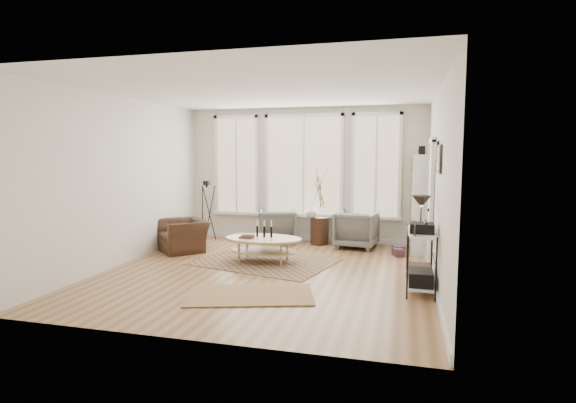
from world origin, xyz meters
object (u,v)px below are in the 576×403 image
(coffee_table, at_px, (263,243))
(accent_chair, at_px, (183,235))
(bookcase, at_px, (420,203))
(side_table, at_px, (320,208))
(low_shelf, at_px, (421,253))
(armchair_right, at_px, (357,229))
(armchair_left, at_px, (278,226))

(coffee_table, height_order, accent_chair, coffee_table)
(bookcase, relative_size, accent_chair, 2.18)
(side_table, relative_size, accent_chair, 1.71)
(low_shelf, relative_size, armchair_right, 1.59)
(low_shelf, bearing_deg, armchair_left, 136.52)
(bookcase, distance_m, accent_chair, 4.70)
(bookcase, xyz_separation_m, armchair_left, (-2.95, 0.22, -0.60))
(side_table, bearing_deg, low_shelf, -54.32)
(accent_chair, bearing_deg, bookcase, 57.07)
(coffee_table, bearing_deg, low_shelf, -19.57)
(armchair_left, distance_m, armchair_right, 1.73)
(armchair_left, relative_size, armchair_right, 0.96)
(coffee_table, bearing_deg, bookcase, 30.21)
(coffee_table, xyz_separation_m, armchair_left, (-0.24, 1.80, 0.02))
(side_table, distance_m, accent_chair, 2.86)
(armchair_right, distance_m, accent_chair, 3.50)
(armchair_left, bearing_deg, side_table, 160.80)
(bookcase, relative_size, low_shelf, 1.58)
(low_shelf, bearing_deg, coffee_table, 160.43)
(coffee_table, height_order, armchair_right, armchair_right)
(armchair_left, bearing_deg, low_shelf, 117.31)
(armchair_right, bearing_deg, accent_chair, 27.11)
(coffee_table, relative_size, side_table, 0.85)
(coffee_table, xyz_separation_m, accent_chair, (-1.81, 0.48, -0.03))
(low_shelf, xyz_separation_m, coffee_table, (-2.65, 0.94, -0.17))
(armchair_right, xyz_separation_m, accent_chair, (-3.29, -1.18, -0.07))
(low_shelf, distance_m, armchair_left, 3.99)
(bookcase, bearing_deg, armchair_right, 176.53)
(low_shelf, xyz_separation_m, side_table, (-1.97, 2.75, 0.27))
(bookcase, bearing_deg, accent_chair, -166.29)
(side_table, bearing_deg, coffee_table, -110.71)
(coffee_table, relative_size, accent_chair, 1.46)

